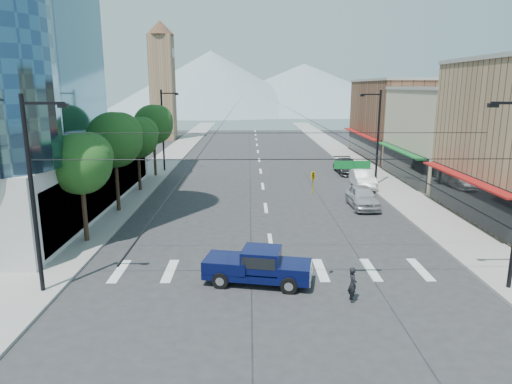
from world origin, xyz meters
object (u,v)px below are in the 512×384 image
pedestrian (353,284)px  parked_car_near (362,197)px  parked_car_far (347,166)px  pickup_truck (257,265)px  parked_car_mid (363,179)px

pedestrian → parked_car_near: size_ratio=0.32×
pedestrian → parked_car_far: 31.26m
pickup_truck → pedestrian: 4.61m
parked_car_near → parked_car_mid: bearing=76.1°
pedestrian → parked_car_far: pedestrian is taller
pickup_truck → parked_car_mid: 23.70m
parked_car_mid → parked_car_far: (0.00, 7.36, -0.06)m
pickup_truck → parked_car_far: pickup_truck is taller
pedestrian → parked_car_far: (6.16, 30.65, -0.00)m
pickup_truck → pedestrian: bearing=-14.2°
parked_car_near → parked_car_mid: parked_car_mid is taller
pedestrian → parked_car_near: parked_car_near is taller
pedestrian → parked_car_mid: parked_car_mid is taller
parked_car_near → pickup_truck: bearing=-120.9°
parked_car_near → parked_car_mid: size_ratio=0.96×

